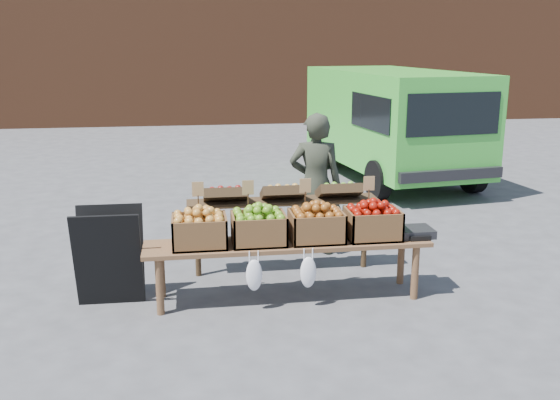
{
  "coord_description": "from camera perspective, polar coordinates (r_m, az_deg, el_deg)",
  "views": [
    {
      "loc": [
        -0.73,
        -5.37,
        2.42
      ],
      "look_at": [
        0.16,
        0.67,
        0.85
      ],
      "focal_mm": 40.0,
      "sensor_mm": 36.0,
      "label": 1
    }
  ],
  "objects": [
    {
      "name": "vendor",
      "position": [
        7.13,
        3.26,
        1.44
      ],
      "size": [
        0.67,
        0.51,
        1.64
      ],
      "primitive_type": "imported",
      "rotation": [
        0.0,
        0.0,
        2.94
      ],
      "color": "#2D3225",
      "rests_on": "ground"
    },
    {
      "name": "crate_golden_apples",
      "position": [
        5.79,
        -7.37,
        -2.86
      ],
      "size": [
        0.5,
        0.4,
        0.28
      ],
      "primitive_type": null,
      "color": "#A68C2B",
      "rests_on": "display_bench"
    },
    {
      "name": "delivery_van",
      "position": [
        11.24,
        10.12,
        6.71
      ],
      "size": [
        2.51,
        4.49,
        1.91
      ],
      "primitive_type": null,
      "rotation": [
        0.0,
        0.0,
        0.14
      ],
      "color": "green",
      "rests_on": "ground"
    },
    {
      "name": "chalkboard_sign",
      "position": [
        6.04,
        -15.34,
        -4.97
      ],
      "size": [
        0.62,
        0.35,
        0.93
      ],
      "primitive_type": null,
      "rotation": [
        0.0,
        0.0,
        -0.01
      ],
      "color": "black",
      "rests_on": "ground"
    },
    {
      "name": "display_bench",
      "position": [
        6.0,
        0.71,
        -6.41
      ],
      "size": [
        2.7,
        0.56,
        0.57
      ],
      "primitive_type": null,
      "color": "brown",
      "rests_on": "ground"
    },
    {
      "name": "crate_russet_pears",
      "position": [
        5.83,
        -1.95,
        -2.64
      ],
      "size": [
        0.5,
        0.4,
        0.28
      ],
      "primitive_type": null,
      "color": "#4D7920",
      "rests_on": "display_bench"
    },
    {
      "name": "crate_red_apples",
      "position": [
        5.91,
        3.36,
        -2.41
      ],
      "size": [
        0.5,
        0.4,
        0.28
      ],
      "primitive_type": null,
      "color": "#86470D",
      "rests_on": "display_bench"
    },
    {
      "name": "back_table",
      "position": [
        6.61,
        0.24,
        -2.28
      ],
      "size": [
        2.1,
        0.44,
        1.04
      ],
      "primitive_type": null,
      "color": "#362616",
      "rests_on": "ground"
    },
    {
      "name": "weighing_scale",
      "position": [
        6.21,
        12.2,
        -2.86
      ],
      "size": [
        0.34,
        0.3,
        0.08
      ],
      "primitive_type": "cube",
      "color": "black",
      "rests_on": "display_bench"
    },
    {
      "name": "ground",
      "position": [
        5.93,
        -0.62,
        -9.64
      ],
      "size": [
        80.0,
        80.0,
        0.0
      ],
      "primitive_type": "plane",
      "color": "#4A4A4D"
    },
    {
      "name": "crate_green_apples",
      "position": [
        6.04,
        8.47,
        -2.17
      ],
      "size": [
        0.5,
        0.4,
        0.28
      ],
      "primitive_type": null,
      "color": "#740704",
      "rests_on": "display_bench"
    }
  ]
}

